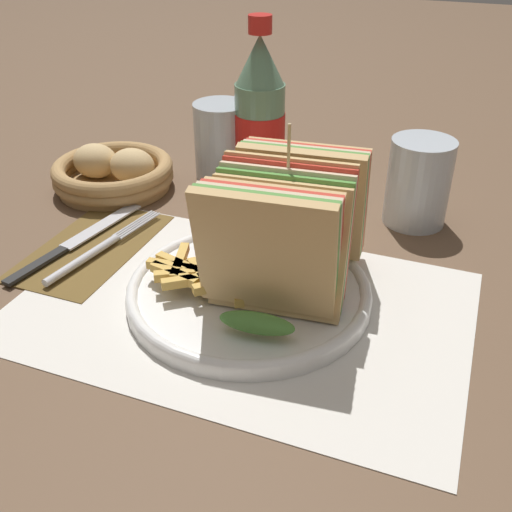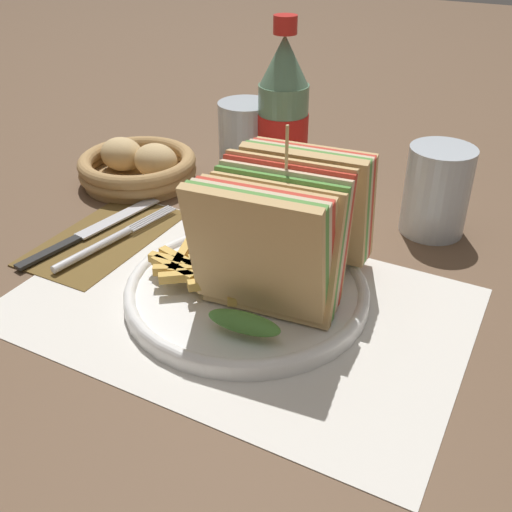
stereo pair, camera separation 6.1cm
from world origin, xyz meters
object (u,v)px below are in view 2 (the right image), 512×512
club_sandwich (284,230)px  plate_main (247,290)px  fork (106,242)px  glass_far (246,144)px  knife (91,231)px  bread_basket (138,166)px  coke_bottle_near (283,117)px  glass_near (436,196)px

club_sandwich → plate_main: bearing=-152.7°
plate_main → fork: bearing=176.7°
plate_main → glass_far: glass_far is taller
club_sandwich → knife: bearing=177.9°
club_sandwich → bread_basket: (-0.31, 0.16, -0.06)m
coke_bottle_near → glass_near: 0.23m
fork → club_sandwich: bearing=10.3°
glass_far → plate_main: bearing=-61.2°
club_sandwich → glass_near: club_sandwich is taller
club_sandwich → knife: size_ratio=0.98×
plate_main → coke_bottle_near: coke_bottle_near is taller
fork → coke_bottle_near: (0.10, 0.26, 0.09)m
club_sandwich → glass_near: 0.24m
plate_main → glass_near: glass_near is taller
bread_basket → plate_main: bearing=-33.4°
plate_main → glass_far: size_ratio=2.31×
club_sandwich → knife: club_sandwich is taller
knife → glass_far: bearing=81.3°
coke_bottle_near → bread_basket: size_ratio=1.37×
plate_main → bread_basket: (-0.27, 0.18, 0.01)m
plate_main → fork: size_ratio=1.34×
plate_main → fork: plate_main is taller
plate_main → bread_basket: bread_basket is taller
plate_main → coke_bottle_near: (-0.09, 0.27, 0.09)m
fork → knife: 0.04m
plate_main → coke_bottle_near: size_ratio=1.10×
club_sandwich → coke_bottle_near: size_ratio=0.92×
coke_bottle_near → fork: bearing=-111.2°
plate_main → glass_far: 0.31m
glass_near → glass_far: same height
club_sandwich → coke_bottle_near: bearing=115.9°
fork → coke_bottle_near: size_ratio=0.82×
club_sandwich → fork: club_sandwich is taller
plate_main → club_sandwich: bearing=27.3°
plate_main → glass_near: size_ratio=2.31×
glass_far → bread_basket: 0.16m
fork → glass_far: 0.27m
fork → plate_main: bearing=5.6°
fork → knife: bearing=166.4°
club_sandwich → bread_basket: 0.35m
club_sandwich → knife: (-0.26, 0.01, -0.07)m
knife → fork: bearing=-13.6°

